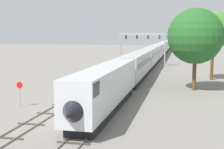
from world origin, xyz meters
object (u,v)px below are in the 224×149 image
object	(u,v)px
passenger_train	(157,52)
signal_gantry	(142,41)
trackside_tree_mid	(196,36)
stop_sign	(20,91)
trackside_tree_left	(213,30)

from	to	relation	value
passenger_train	signal_gantry	distance (m)	20.36
passenger_train	signal_gantry	bearing A→B (deg)	-96.45
signal_gantry	trackside_tree_mid	size ratio (longest dim) A/B	1.01
passenger_train	signal_gantry	xyz separation A→B (m)	(-2.25, -19.89, 3.73)
signal_gantry	trackside_tree_mid	xyz separation A→B (m)	(11.91, -34.15, 1.56)
signal_gantry	stop_sign	bearing A→B (deg)	-98.89
signal_gantry	trackside_tree_mid	world-z (taller)	trackside_tree_mid
stop_sign	trackside_tree_left	xyz separation A→B (m)	(23.11, 26.89, 7.00)
trackside_tree_mid	stop_sign	bearing A→B (deg)	-141.94
stop_sign	trackside_tree_mid	bearing A→B (deg)	38.06
passenger_train	signal_gantry	world-z (taller)	signal_gantry
passenger_train	trackside_tree_left	world-z (taller)	trackside_tree_left
signal_gantry	trackside_tree_mid	distance (m)	36.20
passenger_train	trackside_tree_mid	bearing A→B (deg)	-79.87
stop_sign	trackside_tree_mid	world-z (taller)	trackside_tree_mid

